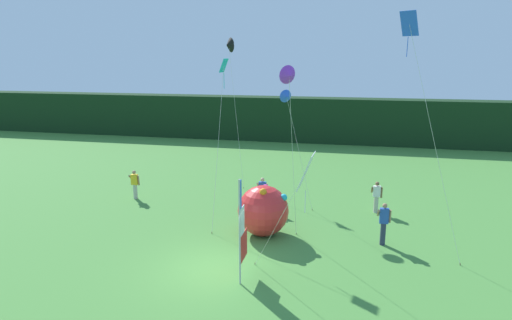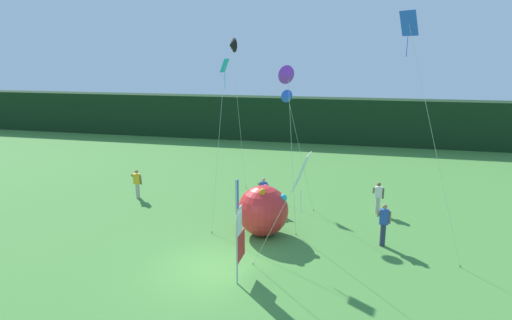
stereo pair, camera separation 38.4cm
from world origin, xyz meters
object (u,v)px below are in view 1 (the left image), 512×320
(kite_white_diamond_4, at_px, (304,175))
(kite_blue_diamond_0, at_px, (412,38))
(kite_black_delta_5, at_px, (229,45))
(person_far_right, at_px, (135,184))
(inflatable_balloon, at_px, (263,211))
(banner_flag, at_px, (242,232))
(kite_purple_delta_3, at_px, (289,76))
(folding_chair, at_px, (275,206))
(person_near_banner, at_px, (262,193))
(kite_cyan_diamond_1, at_px, (223,79))
(person_far_left, at_px, (376,196))
(kite_blue_delta_2, at_px, (287,97))
(person_mid_field, at_px, (384,223))

(kite_white_diamond_4, bearing_deg, kite_blue_diamond_0, 55.60)
(kite_blue_diamond_0, bearing_deg, kite_black_delta_5, 134.61)
(person_far_right, xyz_separation_m, inflatable_balloon, (7.85, -3.37, 0.27))
(banner_flag, distance_m, kite_purple_delta_3, 6.01)
(folding_chair, bearing_deg, inflatable_balloon, -92.68)
(person_far_right, relative_size, inflatable_balloon, 0.70)
(person_near_banner, xyz_separation_m, person_far_right, (-7.17, 0.22, -0.05))
(banner_flag, bearing_deg, kite_cyan_diamond_1, 112.05)
(person_far_left, height_order, kite_blue_delta_2, kite_blue_delta_2)
(kite_black_delta_5, bearing_deg, kite_purple_delta_3, -62.76)
(kite_blue_diamond_0, xyz_separation_m, kite_cyan_diamond_1, (-7.68, 2.15, -1.64))
(kite_blue_delta_2, xyz_separation_m, kite_white_diamond_4, (1.90, -9.12, -1.40))
(person_far_right, xyz_separation_m, kite_cyan_diamond_1, (5.66, -1.80, 5.76))
(person_near_banner, xyz_separation_m, person_mid_field, (5.72, -3.10, 0.07))
(person_near_banner, height_order, kite_blue_delta_2, kite_blue_delta_2)
(person_far_right, distance_m, folding_chair, 8.03)
(person_near_banner, bearing_deg, person_far_right, 178.27)
(banner_flag, height_order, kite_cyan_diamond_1, kite_cyan_diamond_1)
(person_mid_field, xyz_separation_m, kite_white_diamond_4, (-2.76, -5.33, 3.30))
(kite_cyan_diamond_1, distance_m, kite_white_diamond_4, 8.50)
(banner_flag, height_order, folding_chair, banner_flag)
(inflatable_balloon, bearing_deg, kite_cyan_diamond_1, 144.52)
(kite_cyan_diamond_1, bearing_deg, person_far_right, 162.32)
(folding_chair, bearing_deg, kite_cyan_diamond_1, -159.37)
(person_near_banner, distance_m, kite_purple_delta_3, 7.56)
(person_near_banner, height_order, kite_cyan_diamond_1, kite_cyan_diamond_1)
(person_near_banner, relative_size, kite_black_delta_5, 0.19)
(inflatable_balloon, bearing_deg, person_near_banner, 102.27)
(person_near_banner, distance_m, kite_white_diamond_4, 9.55)
(person_near_banner, xyz_separation_m, kite_white_diamond_4, (2.96, -8.43, 3.37))
(inflatable_balloon, relative_size, kite_blue_delta_2, 0.38)
(banner_flag, xyz_separation_m, folding_chair, (0.04, 6.45, -1.27))
(kite_blue_delta_2, xyz_separation_m, kite_purple_delta_3, (0.80, -4.90, 1.23))
(person_far_left, xyz_separation_m, inflatable_balloon, (-4.95, -3.96, 0.27))
(person_mid_field, relative_size, kite_blue_delta_2, 0.30)
(person_near_banner, xyz_separation_m, inflatable_balloon, (0.68, -3.15, 0.22))
(kite_blue_diamond_0, bearing_deg, kite_blue_delta_2, 139.14)
(folding_chair, bearing_deg, person_far_left, 17.57)
(kite_blue_diamond_0, relative_size, kite_blue_delta_2, 1.52)
(kite_blue_diamond_0, bearing_deg, kite_white_diamond_4, -124.40)
(kite_blue_diamond_0, bearing_deg, kite_purple_delta_3, -173.75)
(banner_flag, height_order, person_far_right, banner_flag)
(kite_purple_delta_3, distance_m, kite_white_diamond_4, 5.09)
(kite_blue_delta_2, bearing_deg, person_far_right, -176.71)
(person_far_left, bearing_deg, banner_flag, -121.41)
(folding_chair, distance_m, kite_white_diamond_4, 8.84)
(person_mid_field, height_order, kite_cyan_diamond_1, kite_cyan_diamond_1)
(inflatable_balloon, relative_size, kite_purple_delta_3, 0.31)
(folding_chair, bearing_deg, kite_blue_diamond_0, -29.29)
(folding_chair, relative_size, kite_white_diamond_4, 0.18)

